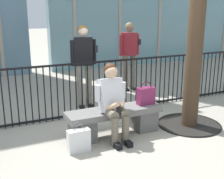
# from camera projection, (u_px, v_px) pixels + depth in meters

# --- Properties ---
(ground_plane) EXTENTS (60.00, 60.00, 0.00)m
(ground_plane) POSITION_uv_depth(u_px,v_px,m) (115.00, 134.00, 4.82)
(ground_plane) COLOR #A8A091
(stone_bench) EXTENTS (1.60, 0.44, 0.45)m
(stone_bench) POSITION_uv_depth(u_px,v_px,m) (115.00, 119.00, 4.75)
(stone_bench) COLOR slate
(stone_bench) RESTS_ON ground
(seated_person_with_phone) EXTENTS (0.52, 0.66, 1.21)m
(seated_person_with_phone) POSITION_uv_depth(u_px,v_px,m) (113.00, 100.00, 4.50)
(seated_person_with_phone) COLOR #6B6051
(seated_person_with_phone) RESTS_ON ground
(handbag_on_bench) EXTENTS (0.29, 0.15, 0.40)m
(handbag_on_bench) POSITION_uv_depth(u_px,v_px,m) (146.00, 96.00, 4.90)
(handbag_on_bench) COLOR #7A234C
(handbag_on_bench) RESTS_ON stone_bench
(shopping_bag) EXTENTS (0.33, 0.14, 0.43)m
(shopping_bag) POSITION_uv_depth(u_px,v_px,m) (79.00, 140.00, 4.20)
(shopping_bag) COLOR white
(shopping_bag) RESTS_ON ground
(bystander_at_railing) EXTENTS (0.55, 0.41, 1.71)m
(bystander_at_railing) POSITION_uv_depth(u_px,v_px,m) (129.00, 51.00, 7.29)
(bystander_at_railing) COLOR #6B6051
(bystander_at_railing) RESTS_ON ground
(bystander_further_back) EXTENTS (0.55, 0.33, 1.71)m
(bystander_further_back) POSITION_uv_depth(u_px,v_px,m) (84.00, 60.00, 5.98)
(bystander_further_back) COLOR gray
(bystander_further_back) RESTS_ON ground
(plaza_railing) EXTENTS (8.24, 0.04, 1.06)m
(plaza_railing) POSITION_uv_depth(u_px,v_px,m) (91.00, 88.00, 5.60)
(plaza_railing) COLOR black
(plaza_railing) RESTS_ON ground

